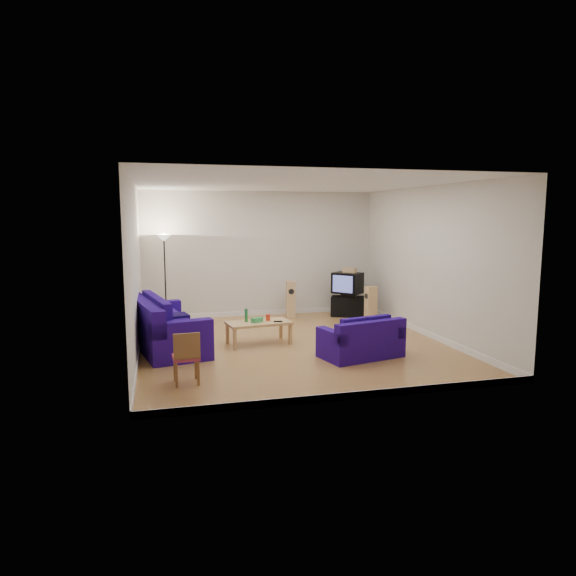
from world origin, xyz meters
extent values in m
cube|color=brown|center=(0.00, 0.00, 0.00)|extent=(6.00, 6.50, 0.01)
cube|color=white|center=(0.00, 0.00, 3.20)|extent=(6.00, 6.50, 0.01)
cube|color=silver|center=(0.00, 3.25, 1.60)|extent=(6.00, 0.01, 3.20)
cube|color=silver|center=(0.00, -3.25, 1.60)|extent=(6.00, 0.01, 3.20)
cube|color=silver|center=(-3.00, 0.00, 1.60)|extent=(0.01, 6.50, 3.20)
cube|color=silver|center=(3.00, 0.00, 1.60)|extent=(0.01, 6.50, 3.20)
cube|color=white|center=(0.00, 3.24, 0.06)|extent=(6.00, 0.02, 0.12)
cube|color=white|center=(0.00, -3.24, 0.06)|extent=(6.00, 0.02, 0.12)
cube|color=white|center=(-2.99, 0.00, 0.06)|extent=(0.02, 6.50, 0.12)
cube|color=white|center=(2.99, 0.00, 0.06)|extent=(0.02, 6.50, 0.12)
cube|color=#1C085B|center=(-2.45, 0.34, 0.24)|extent=(1.58, 2.68, 0.48)
cube|color=#1C085B|center=(-2.86, 0.26, 0.73)|extent=(0.76, 2.51, 0.49)
cube|color=#1C085B|center=(-2.68, 1.45, 0.62)|extent=(1.11, 0.47, 0.27)
cube|color=#1C085B|center=(-2.22, -0.76, 0.62)|extent=(1.11, 0.47, 0.27)
cube|color=#110636|center=(-2.28, 0.38, 0.59)|extent=(0.54, 0.54, 0.14)
cube|color=#1C085B|center=(0.98, -1.18, 0.18)|extent=(1.59, 1.12, 0.36)
cube|color=#1C085B|center=(1.05, -1.48, 0.54)|extent=(1.45, 0.51, 0.37)
cube|color=#1C085B|center=(0.36, -1.32, 0.46)|extent=(0.37, 0.83, 0.20)
cube|color=#1C085B|center=(1.59, -1.03, 0.46)|extent=(0.37, 0.83, 0.20)
cube|color=#110636|center=(0.95, -1.05, 0.44)|extent=(0.41, 0.41, 0.10)
cube|color=tan|center=(-0.66, 0.23, 0.43)|extent=(1.34, 0.80, 0.05)
cube|color=tan|center=(-1.20, -0.12, 0.20)|extent=(0.07, 0.07, 0.41)
cube|color=tan|center=(-1.27, 0.41, 0.20)|extent=(0.07, 0.07, 0.41)
cube|color=tan|center=(-0.04, 0.04, 0.20)|extent=(0.07, 0.07, 0.41)
cube|color=tan|center=(-0.11, 0.57, 0.20)|extent=(0.07, 0.07, 0.41)
cylinder|color=#197233|center=(-0.90, 0.27, 0.59)|extent=(0.08, 0.08, 0.27)
cube|color=green|center=(-0.70, 0.18, 0.51)|extent=(0.26, 0.22, 0.09)
cylinder|color=red|center=(-0.45, 0.29, 0.53)|extent=(0.13, 0.13, 0.13)
cube|color=black|center=(-0.28, 0.11, 0.47)|extent=(0.18, 0.10, 0.02)
cube|color=black|center=(2.14, 2.54, 0.26)|extent=(0.95, 0.77, 0.51)
cube|color=black|center=(2.16, 2.51, 0.56)|extent=(0.50, 0.47, 0.09)
cube|color=black|center=(2.12, 2.51, 0.87)|extent=(0.84, 0.85, 0.53)
cube|color=#434C95|center=(1.92, 2.34, 0.87)|extent=(0.38, 0.43, 0.43)
cube|color=tan|center=(2.18, 2.53, 1.20)|extent=(0.34, 0.36, 0.12)
cube|color=tan|center=(0.66, 2.70, 0.47)|extent=(0.26, 0.31, 0.94)
cylinder|color=black|center=(0.64, 2.56, 0.69)|extent=(0.14, 0.04, 0.14)
cube|color=tan|center=(2.45, 1.77, 0.43)|extent=(0.29, 0.24, 0.86)
cylinder|color=black|center=(2.32, 1.75, 0.64)|extent=(0.04, 0.13, 0.13)
cylinder|color=black|center=(-2.43, 2.70, 0.02)|extent=(0.28, 0.28, 0.03)
cylinder|color=black|center=(-2.43, 2.70, 1.03)|extent=(0.03, 0.03, 2.01)
cone|color=white|center=(-2.43, 2.70, 2.07)|extent=(0.37, 0.37, 0.16)
cube|color=brown|center=(-2.37, -2.10, 0.20)|extent=(0.04, 0.04, 0.40)
cube|color=brown|center=(-2.39, -1.77, 0.20)|extent=(0.04, 0.04, 0.40)
cube|color=brown|center=(-2.05, -2.08, 0.20)|extent=(0.04, 0.04, 0.40)
cube|color=brown|center=(-2.06, -1.76, 0.20)|extent=(0.04, 0.04, 0.40)
cube|color=maroon|center=(-2.22, -1.93, 0.42)|extent=(0.42, 0.42, 0.05)
cube|color=brown|center=(-2.21, -2.11, 0.64)|extent=(0.40, 0.06, 0.40)
camera|label=1|loc=(-2.60, -9.75, 2.57)|focal=32.00mm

